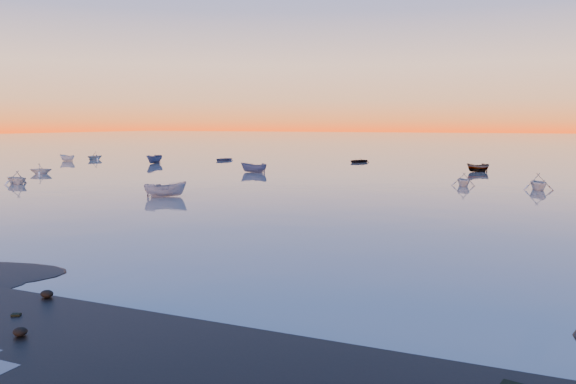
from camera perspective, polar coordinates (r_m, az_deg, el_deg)
The scene contains 5 objects.
ground at distance 122.17m, azimuth 13.60°, elevation 3.43°, with size 600.00×600.00×0.00m, color #6F675D.
mud_lobes at distance 29.32m, azimuth -23.56°, elevation -7.99°, with size 140.00×6.00×0.07m, color black, non-canonical shape.
moored_fleet at distance 76.43m, azimuth 7.47°, elevation 1.51°, with size 124.00×58.00×1.20m, color beige, non-canonical shape.
boat_near_center at distance 57.06m, azimuth -12.33°, elevation -0.47°, with size 4.20×1.78×1.45m, color gray.
boat_near_right at distance 68.47m, azimuth 17.40°, elevation 0.60°, with size 3.41×1.54×1.20m, color beige.
Camera 1 is at (20.97, -20.13, 7.33)m, focal length 35.00 mm.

